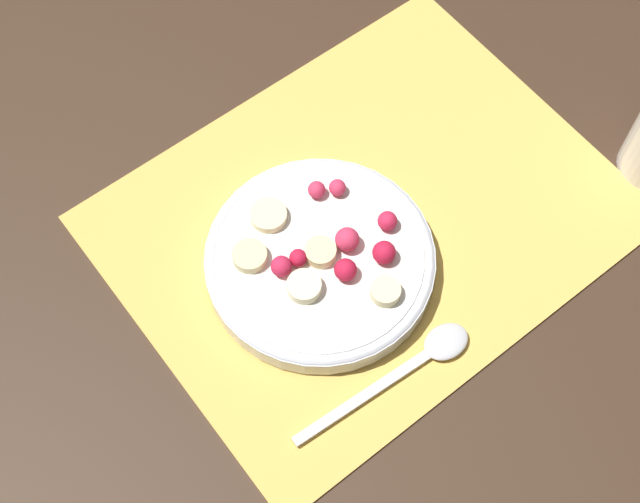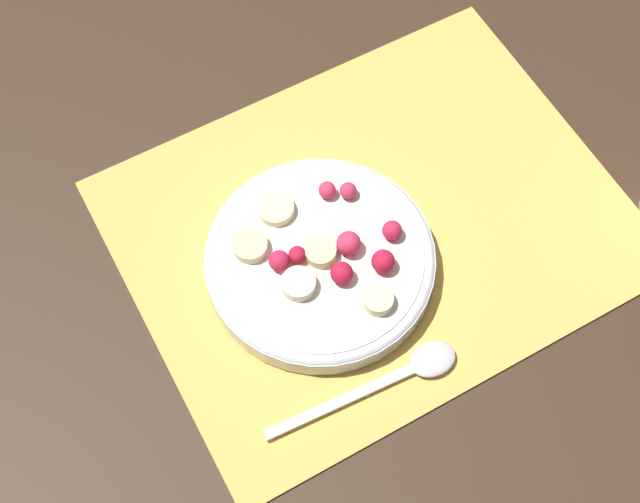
# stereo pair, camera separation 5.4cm
# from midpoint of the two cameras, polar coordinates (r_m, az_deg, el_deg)

# --- Properties ---
(ground_plane) EXTENTS (3.00, 3.00, 0.00)m
(ground_plane) POSITION_cam_midpoint_polar(r_m,az_deg,el_deg) (0.84, 5.27, 1.51)
(ground_plane) COLOR #382619
(placemat) EXTENTS (0.46, 0.36, 0.01)m
(placemat) POSITION_cam_midpoint_polar(r_m,az_deg,el_deg) (0.84, 5.29, 1.61)
(placemat) COLOR #E0B251
(placemat) RESTS_ON ground_plane
(fruit_bowl) EXTENTS (0.21, 0.21, 0.05)m
(fruit_bowl) POSITION_cam_midpoint_polar(r_m,az_deg,el_deg) (0.80, 1.96, -0.65)
(fruit_bowl) COLOR silver
(fruit_bowl) RESTS_ON placemat
(spoon) EXTENTS (0.18, 0.03, 0.01)m
(spoon) POSITION_cam_midpoint_polar(r_m,az_deg,el_deg) (0.77, 7.35, -7.84)
(spoon) COLOR silver
(spoon) RESTS_ON placemat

